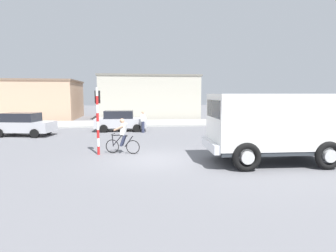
{
  "coord_description": "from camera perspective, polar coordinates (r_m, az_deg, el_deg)",
  "views": [
    {
      "loc": [
        -1.03,
        -11.96,
        2.89
      ],
      "look_at": [
        0.85,
        2.5,
        1.2
      ],
      "focal_mm": 29.57,
      "sensor_mm": 36.0,
      "label": 1
    }
  ],
  "objects": [
    {
      "name": "ground_plane",
      "position": [
        12.35,
        -2.43,
        -6.94
      ],
      "size": [
        120.0,
        120.0,
        0.0
      ],
      "primitive_type": "plane",
      "color": "slate"
    },
    {
      "name": "sidewalk_far",
      "position": [
        26.84,
        -5.16,
        0.58
      ],
      "size": [
        80.0,
        5.0,
        0.16
      ],
      "primitive_type": "cube",
      "color": "#ADADA8",
      "rests_on": "ground"
    },
    {
      "name": "truck_foreground",
      "position": [
        12.38,
        20.86,
        0.51
      ],
      "size": [
        5.53,
        3.03,
        2.9
      ],
      "color": "white",
      "rests_on": "ground"
    },
    {
      "name": "cyclist",
      "position": [
        13.58,
        -9.34,
        -2.06
      ],
      "size": [
        1.66,
        0.67,
        1.72
      ],
      "color": "black",
      "rests_on": "ground"
    },
    {
      "name": "traffic_light_pole",
      "position": [
        13.53,
        -14.3,
        2.92
      ],
      "size": [
        0.24,
        0.43,
        3.2
      ],
      "color": "red",
      "rests_on": "ground"
    },
    {
      "name": "car_red_near",
      "position": [
        23.4,
        15.27,
        1.3
      ],
      "size": [
        4.07,
        2.01,
        1.6
      ],
      "color": "white",
      "rests_on": "ground"
    },
    {
      "name": "car_white_mid",
      "position": [
        22.01,
        -9.79,
        1.11
      ],
      "size": [
        4.04,
        1.95,
        1.6
      ],
      "color": "#B7B7BC",
      "rests_on": "ground"
    },
    {
      "name": "car_far_side",
      "position": [
        21.57,
        -27.66,
        0.34
      ],
      "size": [
        4.27,
        2.5,
        1.6
      ],
      "color": "#B7B7BC",
      "rests_on": "ground"
    },
    {
      "name": "pedestrian_near_kerb",
      "position": [
        20.79,
        -5.18,
        0.95
      ],
      "size": [
        0.34,
        0.22,
        1.62
      ],
      "color": "#2D334C",
      "rests_on": "ground"
    },
    {
      "name": "building_corner_left",
      "position": [
        36.03,
        -26.33,
        4.91
      ],
      "size": [
        10.66,
        8.03,
        4.47
      ],
      "color": "tan",
      "rests_on": "ground"
    },
    {
      "name": "building_mid_block",
      "position": [
        33.33,
        -4.04,
        5.96
      ],
      "size": [
        11.39,
        7.09,
        5.02
      ],
      "color": "#B2AD9E",
      "rests_on": "ground"
    }
  ]
}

